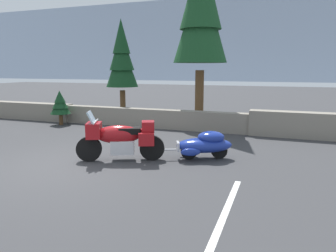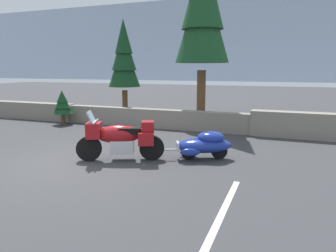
{
  "view_description": "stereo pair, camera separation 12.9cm",
  "coord_description": "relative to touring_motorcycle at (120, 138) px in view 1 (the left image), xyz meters",
  "views": [
    {
      "loc": [
        5.11,
        -6.29,
        2.4
      ],
      "look_at": [
        2.19,
        1.69,
        0.85
      ],
      "focal_mm": 33.59,
      "sensor_mm": 36.0,
      "label": 1
    },
    {
      "loc": [
        5.23,
        -6.25,
        2.4
      ],
      "look_at": [
        2.19,
        1.69,
        0.85
      ],
      "focal_mm": 33.59,
      "sensor_mm": 36.0,
      "label": 2
    }
  ],
  "objects": [
    {
      "name": "parking_stripe_marker",
      "position": [
        3.15,
        -2.33,
        -0.62
      ],
      "size": [
        0.12,
        3.6,
        0.01
      ],
      "primitive_type": "cube",
      "color": "silver",
      "rests_on": "ground"
    },
    {
      "name": "pine_sapling_near",
      "position": [
        -5.07,
        3.95,
        0.31
      ],
      "size": [
        0.87,
        0.87,
        1.48
      ],
      "color": "brown",
      "rests_on": "ground"
    },
    {
      "name": "pine_tree_secondary",
      "position": [
        -3.42,
        6.53,
        2.34
      ],
      "size": [
        1.54,
        1.54,
        4.73
      ],
      "color": "brown",
      "rests_on": "ground"
    },
    {
      "name": "touring_motorcycle",
      "position": [
        0.0,
        0.0,
        0.0
      ],
      "size": [
        2.16,
        1.29,
        1.33
      ],
      "color": "black",
      "rests_on": "ground"
    },
    {
      "name": "distant_ridgeline",
      "position": [
        -1.17,
        94.7,
        7.38
      ],
      "size": [
        240.0,
        80.0,
        16.0
      ],
      "primitive_type": "cube",
      "color": "#99A8BF",
      "rests_on": "ground"
    },
    {
      "name": "car_shaped_trailer",
      "position": [
        2.05,
        0.92,
        -0.21
      ],
      "size": [
        2.16,
        1.25,
        0.76
      ],
      "color": "black",
      "rests_on": "ground"
    },
    {
      "name": "ground_plane",
      "position": [
        -1.17,
        -0.83,
        -0.62
      ],
      "size": [
        80.0,
        80.0,
        0.0
      ],
      "primitive_type": "plane",
      "color": "#38383A"
    },
    {
      "name": "pine_tree_tall",
      "position": [
        0.58,
        5.97,
        4.47
      ],
      "size": [
        2.24,
        2.24,
        8.13
      ],
      "color": "brown",
      "rests_on": "ground"
    },
    {
      "name": "stone_guard_wall",
      "position": [
        -0.78,
        4.69,
        -0.2
      ],
      "size": [
        24.0,
        0.56,
        0.91
      ],
      "color": "gray",
      "rests_on": "ground"
    }
  ]
}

